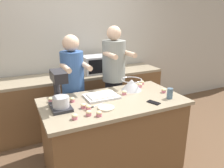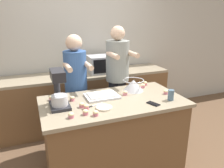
# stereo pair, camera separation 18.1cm
# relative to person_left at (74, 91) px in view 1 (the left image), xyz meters

# --- Properties ---
(ground_plane) EXTENTS (16.00, 16.00, 0.00)m
(ground_plane) POSITION_rel_person_left_xyz_m (0.29, -0.62, -0.85)
(ground_plane) COLOR brown
(back_wall) EXTENTS (10.00, 0.06, 2.70)m
(back_wall) POSITION_rel_person_left_xyz_m (0.29, 0.97, 0.50)
(back_wall) COLOR #B2ADA3
(back_wall) RESTS_ON ground_plane
(island_counter) EXTENTS (1.63, 0.87, 0.90)m
(island_counter) POSITION_rel_person_left_xyz_m (0.29, -0.62, -0.40)
(island_counter) COLOR brown
(island_counter) RESTS_ON ground_plane
(back_counter) EXTENTS (2.80, 0.60, 0.91)m
(back_counter) POSITION_rel_person_left_xyz_m (0.29, 0.62, -0.40)
(back_counter) COLOR brown
(back_counter) RESTS_ON ground_plane
(person_left) EXTENTS (0.32, 0.49, 1.60)m
(person_left) POSITION_rel_person_left_xyz_m (0.00, 0.00, 0.00)
(person_left) COLOR #33384C
(person_left) RESTS_ON ground_plane
(person_right) EXTENTS (0.34, 0.50, 1.69)m
(person_right) POSITION_rel_person_left_xyz_m (0.60, 0.00, 0.04)
(person_right) COLOR #232328
(person_right) RESTS_ON ground_plane
(stand_mixer) EXTENTS (0.20, 0.30, 0.40)m
(stand_mixer) POSITION_rel_person_left_xyz_m (-0.30, -0.59, 0.23)
(stand_mixer) COLOR #232328
(stand_mixer) RESTS_ON island_counter
(mixing_bowl) EXTENTS (0.27, 0.27, 0.15)m
(mixing_bowl) POSITION_rel_person_left_xyz_m (0.65, -0.41, 0.13)
(mixing_bowl) COLOR #BCBCC1
(mixing_bowl) RESTS_ON island_counter
(baking_tray) EXTENTS (0.38, 0.28, 0.04)m
(baking_tray) POSITION_rel_person_left_xyz_m (0.20, -0.48, 0.07)
(baking_tray) COLOR silver
(baking_tray) RESTS_ON island_counter
(microwave_oven) EXTENTS (0.45, 0.36, 0.28)m
(microwave_oven) POSITION_rel_person_left_xyz_m (0.57, 0.61, 0.19)
(microwave_oven) COLOR #B7B7BC
(microwave_oven) RESTS_ON back_counter
(cell_phone) EXTENTS (0.12, 0.16, 0.01)m
(cell_phone) POSITION_rel_person_left_xyz_m (0.66, -0.89, 0.06)
(cell_phone) COLOR black
(cell_phone) RESTS_ON island_counter
(drinking_glass) EXTENTS (0.07, 0.07, 0.12)m
(drinking_glass) POSITION_rel_person_left_xyz_m (0.90, -0.86, 0.11)
(drinking_glass) COLOR slate
(drinking_glass) RESTS_ON island_counter
(small_plate) EXTENTS (0.17, 0.17, 0.02)m
(small_plate) POSITION_rel_person_left_xyz_m (0.12, -0.80, 0.06)
(small_plate) COLOR beige
(small_plate) RESTS_ON island_counter
(knife) EXTENTS (0.21, 0.09, 0.01)m
(knife) POSITION_rel_person_left_xyz_m (0.03, -0.70, 0.05)
(knife) COLOR #BCBCC1
(knife) RESTS_ON island_counter
(cupcake_0) EXTENTS (0.06, 0.06, 0.05)m
(cupcake_0) POSITION_rel_person_left_xyz_m (-0.01, -0.93, 0.08)
(cupcake_0) COLOR #D17084
(cupcake_0) RESTS_ON island_counter
(cupcake_1) EXTENTS (0.06, 0.06, 0.05)m
(cupcake_1) POSITION_rel_person_left_xyz_m (-0.09, -0.69, 0.08)
(cupcake_1) COLOR #D17084
(cupcake_1) RESTS_ON island_counter
(cupcake_2) EXTENTS (0.06, 0.06, 0.05)m
(cupcake_2) POSITION_rel_person_left_xyz_m (0.90, -0.27, 0.08)
(cupcake_2) COLOR #D17084
(cupcake_2) RESTS_ON island_counter
(cupcake_3) EXTENTS (0.06, 0.06, 0.05)m
(cupcake_3) POSITION_rel_person_left_xyz_m (-0.15, -0.47, 0.08)
(cupcake_3) COLOR #D17084
(cupcake_3) RESTS_ON island_counter
(cupcake_4) EXTENTS (0.06, 0.06, 0.05)m
(cupcake_4) POSITION_rel_person_left_xyz_m (0.97, -0.67, 0.08)
(cupcake_4) COLOR #D17084
(cupcake_4) RESTS_ON island_counter
(cupcake_5) EXTENTS (0.06, 0.06, 0.05)m
(cupcake_5) POSITION_rel_person_left_xyz_m (-0.24, -0.89, 0.08)
(cupcake_5) COLOR #D17084
(cupcake_5) RESTS_ON island_counter
(cupcake_6) EXTENTS (0.06, 0.06, 0.05)m
(cupcake_6) POSITION_rel_person_left_xyz_m (0.49, -0.52, 0.08)
(cupcake_6) COLOR #D17084
(cupcake_6) RESTS_ON island_counter
(cupcake_7) EXTENTS (0.06, 0.06, 0.05)m
(cupcake_7) POSITION_rel_person_left_xyz_m (-0.10, -0.87, 0.08)
(cupcake_7) COLOR #D17084
(cupcake_7) RESTS_ON island_counter
(cupcake_8) EXTENTS (0.06, 0.06, 0.05)m
(cupcake_8) POSITION_rel_person_left_xyz_m (-0.06, -0.75, 0.08)
(cupcake_8) COLOR #D17084
(cupcake_8) RESTS_ON island_counter
(cupcake_9) EXTENTS (0.06, 0.06, 0.05)m
(cupcake_9) POSITION_rel_person_left_xyz_m (0.82, -0.36, 0.08)
(cupcake_9) COLOR #D17084
(cupcake_9) RESTS_ON island_counter
(cupcake_10) EXTENTS (0.06, 0.06, 0.05)m
(cupcake_10) POSITION_rel_person_left_xyz_m (-0.36, -0.37, 0.08)
(cupcake_10) COLOR #D17084
(cupcake_10) RESTS_ON island_counter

